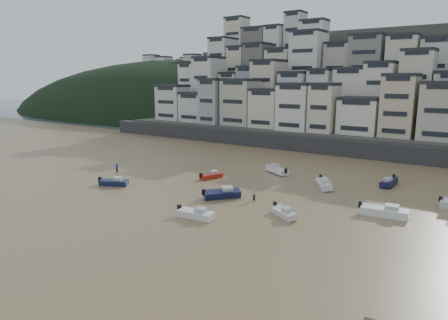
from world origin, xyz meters
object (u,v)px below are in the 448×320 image
Objects in this scene: boat_d at (385,210)px; boat_c at (222,193)px; boat_h at (277,169)px; boat_b at (284,212)px; boat_a at (196,213)px; person_blue at (117,167)px; boat_i at (389,181)px; person_pink at (254,194)px; boat_f at (211,175)px; boat_j at (114,181)px; boat_e at (324,183)px.

boat_c is at bearing -172.60° from boat_d.
boat_d reaches higher than boat_h.
boat_b is at bearing 149.33° from boat_h.
boat_a is at bearing -150.07° from boat_d.
boat_h reaches higher than boat_b.
person_blue reaches higher than boat_h.
person_pink is (-13.62, -18.62, 0.17)m from boat_i.
boat_b is 21.29m from boat_f.
person_blue is (-26.80, 10.77, 0.18)m from boat_a.
person_pink is (-6.39, 3.72, 0.24)m from boat_b.
person_blue and person_pink have the same top height.
boat_a is at bearing -126.40° from boat_c.
boat_a reaches higher than boat_b.
boat_j is 2.87× the size of person_blue.
boat_e is 36.28m from person_blue.
boat_h is 28.08m from boat_j.
person_pink reaches higher than boat_i.
person_blue reaches higher than boat_f.
boat_f is 17.75m from person_blue.
boat_e is 32.82m from boat_j.
boat_b is 23.48m from boat_i.
person_blue is (-16.68, -6.06, 0.28)m from boat_f.
boat_j is (-28.57, -2.12, 0.05)m from boat_b.
boat_a is 32.88m from boat_i.
boat_d is 16.83m from person_pink.
boat_i is 2.96× the size of person_pink.
person_pink reaches higher than boat_j.
boat_b is at bearing -29.49° from boat_e.
boat_d is 1.39× the size of boat_f.
boat_a is 23.19m from boat_e.
boat_i is 23.07m from person_pink.
boat_f is at bearing 19.99° from person_blue.
person_blue is at bearing -62.57° from boat_i.
boat_f is (-18.63, 10.30, -0.03)m from boat_b.
boat_c reaches higher than boat_j.
person_blue is at bearing 131.24° from boat_f.
boat_f is (-28.71, 3.11, -0.23)m from boat_d.
boat_d is at bearing -36.51° from boat_c.
boat_c reaches higher than boat_i.
boat_i is 46.23m from person_blue.
boat_a is 0.99× the size of boat_i.
boat_h is 28.79m from person_blue.
boat_c is at bearing -158.34° from boat_b.
boat_a is 1.17× the size of boat_f.
boat_d is at bearing 179.11° from boat_h.
boat_a is 10.73m from boat_b.
boat_d is 1.08× the size of boat_e.
boat_a is 1.11× the size of boat_b.
boat_f is (-17.87, -5.03, -0.17)m from boat_e.
boat_e is at bearing 2.89° from boat_c.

